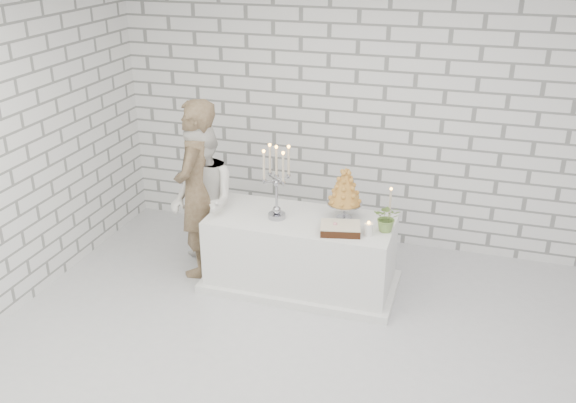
# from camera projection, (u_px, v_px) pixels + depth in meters

# --- Properties ---
(ground) EXTENTS (6.00, 5.00, 0.01)m
(ground) POSITION_uv_depth(u_px,v_px,m) (323.00, 372.00, 5.21)
(ground) COLOR silver
(ground) RESTS_ON ground
(wall_back) EXTENTS (6.00, 0.01, 3.00)m
(wall_back) POSITION_uv_depth(u_px,v_px,m) (383.00, 115.00, 6.80)
(wall_back) COLOR white
(wall_back) RESTS_ON ground
(cake_table) EXTENTS (1.80, 0.80, 0.75)m
(cake_table) POSITION_uv_depth(u_px,v_px,m) (301.00, 252.00, 6.32)
(cake_table) COLOR white
(cake_table) RESTS_ON ground
(groom) EXTENTS (0.51, 0.71, 1.85)m
(groom) POSITION_uv_depth(u_px,v_px,m) (197.00, 189.00, 6.39)
(groom) COLOR brown
(groom) RESTS_ON ground
(bride) EXTENTS (0.97, 0.98, 1.59)m
(bride) POSITION_uv_depth(u_px,v_px,m) (203.00, 201.00, 6.43)
(bride) COLOR white
(bride) RESTS_ON ground
(candelabra) EXTENTS (0.31, 0.31, 0.74)m
(candelabra) POSITION_uv_depth(u_px,v_px,m) (277.00, 183.00, 6.03)
(candelabra) COLOR #9797A1
(candelabra) RESTS_ON cake_table
(croquembouche) EXTENTS (0.41, 0.41, 0.53)m
(croquembouche) POSITION_uv_depth(u_px,v_px,m) (345.00, 193.00, 6.06)
(croquembouche) COLOR #9E6523
(croquembouche) RESTS_ON cake_table
(chocolate_cake) EXTENTS (0.41, 0.33, 0.08)m
(chocolate_cake) POSITION_uv_depth(u_px,v_px,m) (340.00, 229.00, 5.87)
(chocolate_cake) COLOR black
(chocolate_cake) RESTS_ON cake_table
(pillar_candle) EXTENTS (0.08, 0.08, 0.12)m
(pillar_candle) POSITION_uv_depth(u_px,v_px,m) (368.00, 229.00, 5.81)
(pillar_candle) COLOR white
(pillar_candle) RESTS_ON cake_table
(extra_taper) EXTENTS (0.06, 0.06, 0.32)m
(extra_taper) POSITION_uv_depth(u_px,v_px,m) (390.00, 205.00, 6.06)
(extra_taper) COLOR beige
(extra_taper) RESTS_ON cake_table
(flowers) EXTENTS (0.26, 0.23, 0.28)m
(flowers) POSITION_uv_depth(u_px,v_px,m) (387.00, 217.00, 5.86)
(flowers) COLOR olive
(flowers) RESTS_ON cake_table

